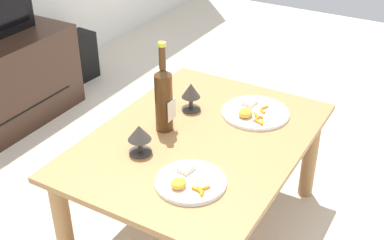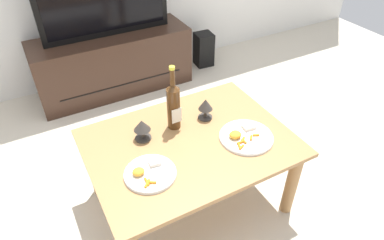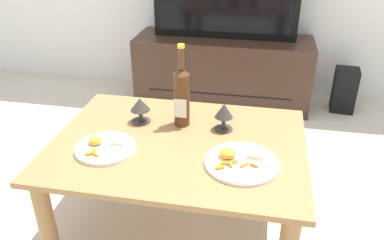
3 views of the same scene
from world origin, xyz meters
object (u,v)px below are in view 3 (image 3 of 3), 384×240
at_px(wine_bottle, 182,95).
at_px(floor_speaker, 344,90).
at_px(tv_stand, 223,71).
at_px(dining_table, 179,158).
at_px(goblet_right, 224,112).
at_px(dinner_plate_right, 241,162).
at_px(goblet_left, 140,106).
at_px(dinner_plate_left, 105,147).

bearing_deg(wine_bottle, floor_speaker, 53.88).
relative_size(tv_stand, wine_bottle, 3.49).
bearing_deg(wine_bottle, tv_stand, 88.28).
xyz_separation_m(dining_table, goblet_right, (0.18, 0.14, 0.17)).
height_order(tv_stand, dinner_plate_right, dinner_plate_right).
bearing_deg(goblet_left, floor_speaker, 49.07).
relative_size(goblet_left, dinner_plate_left, 0.48).
bearing_deg(dinner_plate_left, wine_bottle, 45.87).
distance_m(wine_bottle, dinner_plate_right, 0.43).
bearing_deg(wine_bottle, goblet_left, -175.95).
bearing_deg(dinner_plate_left, goblet_left, 74.36).
height_order(goblet_left, dinner_plate_left, goblet_left).
bearing_deg(dining_table, tv_stand, 89.09).
height_order(tv_stand, floor_speaker, tv_stand).
bearing_deg(floor_speaker, dining_table, -117.94).
bearing_deg(floor_speaker, wine_bottle, -121.34).
relative_size(floor_speaker, goblet_left, 2.74).
bearing_deg(dinner_plate_left, goblet_right, 29.58).
xyz_separation_m(tv_stand, dinner_plate_left, (-0.31, -1.59, 0.24)).
distance_m(tv_stand, goblet_right, 1.37).
height_order(floor_speaker, dinner_plate_right, dinner_plate_right).
bearing_deg(goblet_right, wine_bottle, 175.95).
distance_m(goblet_left, dinner_plate_left, 0.28).
height_order(tv_stand, wine_bottle, wine_bottle).
relative_size(dining_table, dinner_plate_left, 4.27).
xyz_separation_m(goblet_left, dinner_plate_left, (-0.07, -0.26, -0.07)).
height_order(floor_speaker, goblet_right, goblet_right).
bearing_deg(floor_speaker, dinner_plate_right, -108.04).
height_order(dining_table, dinner_plate_right, dinner_plate_right).
height_order(dinner_plate_left, dinner_plate_right, dinner_plate_right).
bearing_deg(goblet_right, dinner_plate_right, -69.06).
distance_m(tv_stand, wine_bottle, 1.36).
bearing_deg(floor_speaker, goblet_left, -126.15).
xyz_separation_m(dining_table, goblet_left, (-0.21, 0.14, 0.17)).
relative_size(goblet_right, dinner_plate_left, 0.51).
bearing_deg(dining_table, dinner_plate_right, -23.37).
bearing_deg(goblet_right, tv_stand, 96.68).
distance_m(goblet_left, goblet_right, 0.39).
relative_size(wine_bottle, dinner_plate_left, 1.51).
height_order(dining_table, wine_bottle, wine_bottle).
bearing_deg(tv_stand, floor_speaker, 1.10).
bearing_deg(tv_stand, dinner_plate_right, -80.86).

